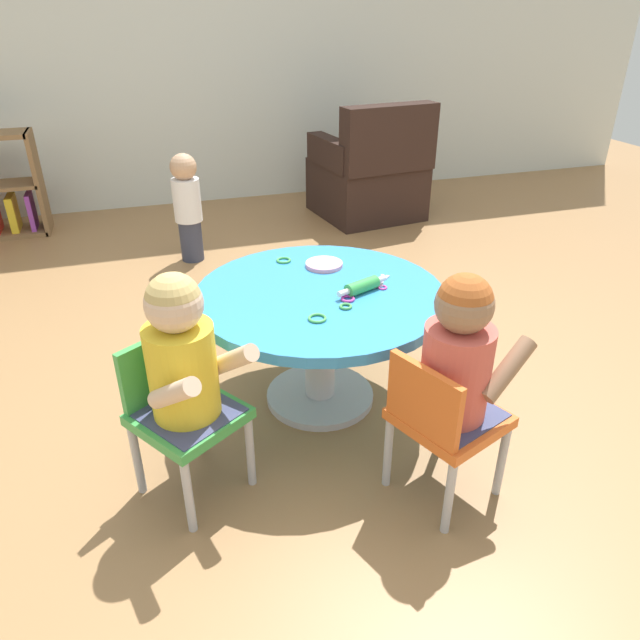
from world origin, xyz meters
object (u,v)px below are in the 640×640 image
Objects in this scene: toddler_standing at (187,205)px; child_chair_right at (442,420)px; armchair_dark at (370,176)px; rolling_pin at (362,286)px; seated_child_left at (182,354)px; child_chair_left at (182,410)px; craft_scissors at (380,284)px; craft_table at (320,317)px; seated_child_right at (459,354)px.

child_chair_right is at bearing -77.30° from toddler_standing.
armchair_dark is 2.40m from rolling_pin.
armchair_dark reaches higher than rolling_pin.
armchair_dark is (1.63, 2.51, -0.22)m from seated_child_left.
rolling_pin reaches higher than child_chair_left.
armchair_dark is at bearing 18.42° from toddler_standing.
seated_child_left is 0.82m from child_chair_right.
child_chair_left is 0.88m from craft_scissors.
craft_table is at bearing 33.44° from seated_child_left.
child_chair_left is 0.80× the size of toddler_standing.
child_chair_right is at bearing -19.41° from seated_child_left.
child_chair_right reaches higher than craft_scissors.
toddler_standing is at bearing 102.70° from child_chair_right.
seated_child_right is at bearing -107.00° from armchair_dark.
child_chair_right is 2.41× the size of rolling_pin.
armchair_dark reaches higher than toddler_standing.
seated_child_right is 0.76× the size of toddler_standing.
toddler_standing is at bearing -161.58° from armchair_dark.
rolling_pin is at bearing -112.96° from armchair_dark.
child_chair_right is 2.36m from toddler_standing.
craft_table is at bearing 176.23° from craft_scissors.
seated_child_right is 2.89m from armchair_dark.
toddler_standing is (-0.52, 2.31, 0.05)m from child_chair_right.
seated_child_left is 0.76× the size of toddler_standing.
toddler_standing is 3.02× the size of rolling_pin.
toddler_standing reaches higher than rolling_pin.
child_chair_right is 0.61m from rolling_pin.
seated_child_left is at bearing -96.35° from toddler_standing.
seated_child_right is at bearing 20.88° from child_chair_right.
seated_child_left reaches higher than craft_table.
seated_child_right reaches higher than craft_table.
seated_child_right reaches higher than craft_scissors.
armchair_dark is 3.82× the size of rolling_pin.
toddler_standing is at bearing 100.74° from craft_table.
toddler_standing is (-1.40, -0.47, 0.05)m from armchair_dark.
rolling_pin is (0.47, -1.74, 0.16)m from toddler_standing.
child_chair_right is 0.64m from craft_scissors.
seated_child_left is 0.95× the size of child_chair_right.
seated_child_left is at bearing -146.56° from craft_table.
craft_scissors is (0.80, 0.31, 0.19)m from child_chair_left.
craft_table is 0.26m from craft_scissors.
seated_child_left is at bearing -57.01° from child_chair_left.
seated_child_left reaches higher than toddler_standing.
seated_child_right is 2.36m from toddler_standing.
armchair_dark is 1.48m from toddler_standing.
armchair_dark is at bearing 57.03° from seated_child_left.
rolling_pin is at bearing 99.29° from seated_child_right.
rolling_pin reaches higher than craft_scissors.
seated_child_right is at bearing -68.67° from craft_table.
craft_scissors is (0.56, -1.70, 0.14)m from toddler_standing.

